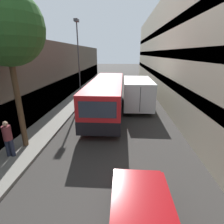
% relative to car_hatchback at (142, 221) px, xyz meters
% --- Properties ---
extents(ground_plane, '(150.00, 150.00, 0.00)m').
position_rel_car_hatchback_xyz_m(ground_plane, '(-1.06, 10.25, -0.73)').
color(ground_plane, '#33302D').
extents(sidewalk_left, '(2.12, 60.00, 0.15)m').
position_rel_car_hatchback_xyz_m(sidewalk_left, '(-5.89, 10.25, -0.65)').
color(sidewalk_left, gray).
rests_on(sidewalk_left, ground_plane).
extents(building_left_shopfront, '(2.40, 60.00, 6.05)m').
position_rel_car_hatchback_xyz_m(building_left_shopfront, '(-8.05, 10.25, 2.02)').
color(building_left_shopfront, '#51473D').
rests_on(building_left_shopfront, ground_plane).
extents(building_right_apartment, '(2.40, 60.00, 10.48)m').
position_rel_car_hatchback_xyz_m(building_right_apartment, '(4.45, 10.25, 4.49)').
color(building_right_apartment, '#B7AD93').
rests_on(building_right_apartment, ground_plane).
extents(car_hatchback, '(1.73, 3.86, 1.44)m').
position_rel_car_hatchback_xyz_m(car_hatchback, '(0.00, 0.00, 0.00)').
color(car_hatchback, '#9E0F14').
rests_on(car_hatchback, ground_plane).
extents(bus, '(2.62, 11.54, 2.80)m').
position_rel_car_hatchback_xyz_m(bus, '(-1.95, 11.28, 0.77)').
color(bus, red).
rests_on(bus, ground_plane).
extents(box_truck, '(2.48, 7.71, 2.71)m').
position_rel_car_hatchback_xyz_m(box_truck, '(0.78, 13.43, 0.77)').
color(box_truck, silver).
rests_on(box_truck, ground_plane).
extents(panel_van, '(1.80, 4.52, 1.81)m').
position_rel_car_hatchback_xyz_m(panel_van, '(-2.31, 21.57, 0.29)').
color(panel_van, silver).
rests_on(panel_van, ground_plane).
extents(pedestrian, '(0.42, 0.40, 1.82)m').
position_rel_car_hatchback_xyz_m(pedestrian, '(-6.05, 3.67, 0.40)').
color(pedestrian, '#23283D').
rests_on(pedestrian, sidewalk_left).
extents(street_lamp, '(0.36, 0.80, 7.89)m').
position_rel_car_hatchback_xyz_m(street_lamp, '(-5.08, 14.54, 4.77)').
color(street_lamp, '#38383D').
rests_on(street_lamp, sidewalk_left).
extents(street_tree_left, '(3.48, 3.48, 7.69)m').
position_rel_car_hatchback_xyz_m(street_tree_left, '(-5.89, 4.75, 5.34)').
color(street_tree_left, '#4C3823').
rests_on(street_tree_left, sidewalk_left).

